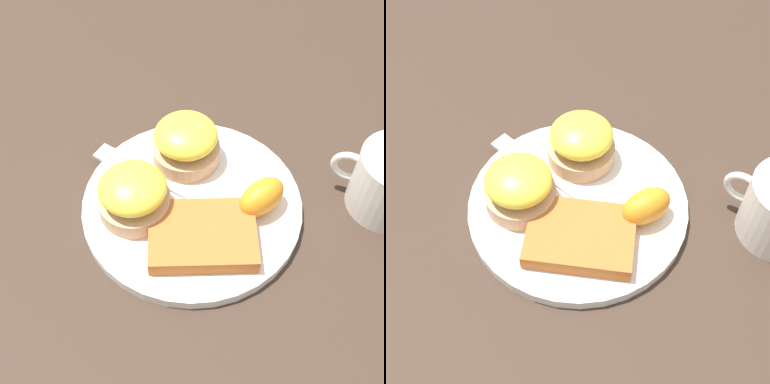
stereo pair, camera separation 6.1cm
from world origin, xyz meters
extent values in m
plane|color=#38281E|center=(0.00, 0.00, 0.00)|extent=(1.10, 1.10, 0.00)
cylinder|color=silver|center=(0.00, 0.00, 0.01)|extent=(0.26, 0.26, 0.01)
cylinder|color=tan|center=(0.03, -0.06, 0.03)|extent=(0.08, 0.08, 0.02)
ellipsoid|color=yellow|center=(0.03, -0.06, 0.06)|extent=(0.08, 0.08, 0.04)
cylinder|color=tan|center=(0.06, 0.04, 0.03)|extent=(0.08, 0.08, 0.02)
ellipsoid|color=yellow|center=(0.06, 0.04, 0.06)|extent=(0.08, 0.08, 0.04)
cube|color=#B76028|center=(-0.03, 0.04, 0.02)|extent=(0.14, 0.13, 0.02)
ellipsoid|color=orange|center=(-0.08, -0.02, 0.04)|extent=(0.06, 0.07, 0.04)
cube|color=silver|center=(-0.02, 0.00, 0.02)|extent=(0.12, 0.03, 0.00)
cube|color=silver|center=(0.12, -0.02, 0.02)|extent=(0.05, 0.03, 0.00)
torus|color=silver|center=(-0.16, -0.10, 0.04)|extent=(0.04, 0.01, 0.04)
camera|label=1|loc=(-0.15, 0.34, 0.52)|focal=50.00mm
camera|label=2|loc=(-0.20, 0.31, 0.52)|focal=50.00mm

